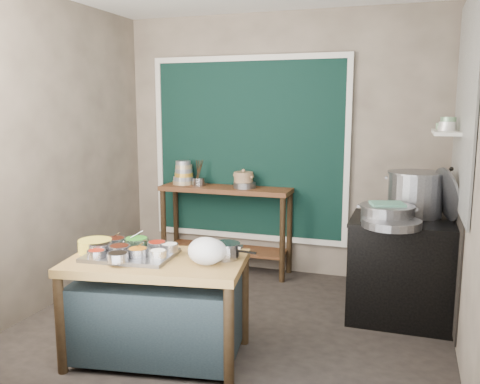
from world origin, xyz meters
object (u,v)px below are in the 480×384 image
(condiment_tray, at_px, (131,255))
(saucepan, at_px, (226,251))
(stove_block, at_px, (404,271))
(yellow_basin, at_px, (95,246))
(back_counter, at_px, (226,229))
(ceramic_crock, at_px, (243,181))
(stock_pot, at_px, (415,194))
(prep_table, at_px, (158,309))
(utensil_cup, at_px, (199,182))
(steamer, at_px, (387,214))

(condiment_tray, relative_size, saucepan, 2.91)
(stove_block, distance_m, yellow_basin, 2.57)
(back_counter, bearing_deg, saucepan, -69.73)
(ceramic_crock, distance_m, stock_pot, 1.85)
(stove_block, bearing_deg, prep_table, -142.26)
(utensil_cup, xyz_separation_m, steamer, (2.05, -0.90, -0.04))
(utensil_cup, height_order, ceramic_crock, ceramic_crock)
(saucepan, distance_m, steamer, 1.43)
(condiment_tray, xyz_separation_m, stock_pot, (1.93, 1.51, 0.31))
(back_counter, xyz_separation_m, yellow_basin, (-0.29, -2.02, 0.32))
(ceramic_crock, xyz_separation_m, steamer, (1.55, -0.94, -0.07))
(yellow_basin, bearing_deg, ceramic_crock, 76.76)
(prep_table, xyz_separation_m, back_counter, (-0.22, 2.03, 0.10))
(condiment_tray, xyz_separation_m, steamer, (1.72, 1.14, 0.19))
(back_counter, distance_m, yellow_basin, 2.07)
(utensil_cup, distance_m, ceramic_crock, 0.51)
(back_counter, height_order, stock_pot, stock_pot)
(prep_table, xyz_separation_m, utensil_cup, (-0.53, 2.02, 0.62))
(saucepan, xyz_separation_m, utensil_cup, (-1.00, 1.86, 0.19))
(prep_table, distance_m, ceramic_crock, 2.16)
(prep_table, distance_m, saucepan, 0.66)
(condiment_tray, xyz_separation_m, yellow_basin, (-0.31, 0.02, 0.03))
(yellow_basin, xyz_separation_m, saucepan, (0.98, 0.16, 0.01))
(yellow_basin, relative_size, stock_pot, 0.50)
(ceramic_crock, relative_size, stock_pot, 0.45)
(condiment_tray, height_order, stock_pot, stock_pot)
(steamer, bearing_deg, prep_table, -143.60)
(back_counter, relative_size, condiment_tray, 2.36)
(utensil_cup, bearing_deg, ceramic_crock, 3.95)
(utensil_cup, height_order, steamer, utensil_cup)
(back_counter, bearing_deg, steamer, -27.56)
(yellow_basin, bearing_deg, steamer, 28.82)
(back_counter, xyz_separation_m, saucepan, (0.69, -1.87, 0.33))
(steamer, bearing_deg, ceramic_crock, 148.72)
(condiment_tray, height_order, steamer, steamer)
(yellow_basin, bearing_deg, prep_table, -0.57)
(back_counter, xyz_separation_m, stove_block, (1.90, -0.73, -0.05))
(stove_block, bearing_deg, condiment_tray, -144.87)
(yellow_basin, height_order, ceramic_crock, ceramic_crock)
(prep_table, xyz_separation_m, ceramic_crock, (-0.02, 2.06, 0.65))
(stove_block, xyz_separation_m, utensil_cup, (-2.21, 0.72, 0.57))
(saucepan, bearing_deg, yellow_basin, -163.23)
(yellow_basin, xyz_separation_m, utensil_cup, (-0.02, 2.02, 0.20))
(condiment_tray, distance_m, ceramic_crock, 2.10)
(ceramic_crock, height_order, stock_pot, stock_pot)
(stove_block, xyz_separation_m, stock_pot, (0.06, 0.19, 0.65))
(stove_block, bearing_deg, stock_pot, 73.55)
(prep_table, relative_size, yellow_basin, 5.08)
(back_counter, height_order, ceramic_crock, ceramic_crock)
(prep_table, distance_m, back_counter, 2.04)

